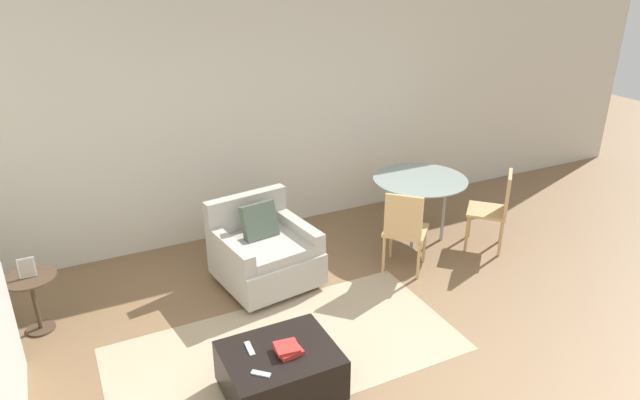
{
  "coord_description": "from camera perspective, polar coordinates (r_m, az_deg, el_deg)",
  "views": [
    {
      "loc": [
        -1.97,
        -2.69,
        3.07
      ],
      "look_at": [
        0.37,
        2.08,
        0.75
      ],
      "focal_mm": 32.0,
      "sensor_mm": 36.0,
      "label": 1
    }
  ],
  "objects": [
    {
      "name": "ottoman",
      "position": [
        4.43,
        -4.0,
        -16.62
      ],
      "size": [
        0.83,
        0.67,
        0.38
      ],
      "color": "black",
      "rests_on": "ground_plane"
    },
    {
      "name": "area_rug",
      "position": [
        4.96,
        -3.38,
        -14.64
      ],
      "size": [
        2.91,
        1.43,
        0.01
      ],
      "color": "tan",
      "rests_on": "ground_plane"
    },
    {
      "name": "book_stack",
      "position": [
        4.3,
        -3.23,
        -14.65
      ],
      "size": [
        0.2,
        0.19,
        0.06
      ],
      "color": "#B72D28",
      "rests_on": "ottoman"
    },
    {
      "name": "tv_remote_secondary",
      "position": [
        4.37,
        -7.05,
        -14.51
      ],
      "size": [
        0.05,
        0.17,
        0.01
      ],
      "color": "#B7B7BC",
      "rests_on": "ottoman"
    },
    {
      "name": "picture_frame",
      "position": [
        5.43,
        -27.27,
        -6.05
      ],
      "size": [
        0.14,
        0.07,
        0.17
      ],
      "color": "silver",
      "rests_on": "side_table"
    },
    {
      "name": "dining_table",
      "position": [
        6.55,
        9.94,
        1.45
      ],
      "size": [
        1.06,
        1.06,
        0.72
      ],
      "color": "#8C9E99",
      "rests_on": "ground_plane"
    },
    {
      "name": "dining_chair_near_left",
      "position": [
        5.83,
        8.45,
        -2.66
      ],
      "size": [
        0.59,
        0.59,
        0.9
      ],
      "color": "tan",
      "rests_on": "ground_plane"
    },
    {
      "name": "side_table",
      "position": [
        5.54,
        -26.8,
        -8.25
      ],
      "size": [
        0.44,
        0.44,
        0.54
      ],
      "color": "#4C3828",
      "rests_on": "ground_plane"
    },
    {
      "name": "wall_back",
      "position": [
        6.47,
        -7.57,
        8.19
      ],
      "size": [
        12.0,
        0.06,
        2.75
      ],
      "color": "beige",
      "rests_on": "ground_plane"
    },
    {
      "name": "dining_chair_near_right",
      "position": [
        6.54,
        17.22,
        -0.5
      ],
      "size": [
        0.59,
        0.59,
        0.9
      ],
      "color": "tan",
      "rests_on": "ground_plane"
    },
    {
      "name": "tv_remote_primary",
      "position": [
        4.14,
        -5.94,
        -16.88
      ],
      "size": [
        0.13,
        0.13,
        0.01
      ],
      "color": "#B7B7BC",
      "rests_on": "ottoman"
    },
    {
      "name": "armchair",
      "position": [
        5.71,
        -5.64,
        -5.17
      ],
      "size": [
        0.99,
        1.0,
        0.84
      ],
      "color": "#B2ADA3",
      "rests_on": "ground_plane"
    }
  ]
}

